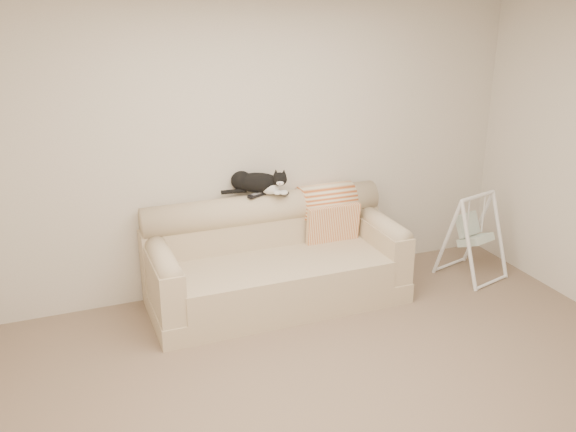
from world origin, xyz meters
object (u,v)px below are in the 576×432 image
object	(u,v)px
sofa	(274,262)
remote_b	(279,193)
baby_swing	(473,235)
remote_a	(257,195)
tuxedo_cat	(257,182)

from	to	relation	value
sofa	remote_b	size ratio (longest dim) A/B	14.16
remote_b	sofa	bearing A→B (deg)	-121.67
sofa	baby_swing	distance (m)	1.93
sofa	remote_a	bearing A→B (deg)	108.78
remote_b	baby_swing	size ratio (longest dim) A/B	0.19
sofa	tuxedo_cat	xyz separation A→B (m)	(-0.05, 0.27, 0.66)
sofa	tuxedo_cat	bearing A→B (deg)	101.01
sofa	tuxedo_cat	world-z (taller)	tuxedo_cat
remote_b	tuxedo_cat	bearing A→B (deg)	164.53
tuxedo_cat	baby_swing	distance (m)	2.11
sofa	baby_swing	size ratio (longest dim) A/B	2.68
sofa	remote_a	distance (m)	0.61
remote_a	remote_b	size ratio (longest dim) A/B	1.19
sofa	tuxedo_cat	distance (m)	0.71
remote_a	baby_swing	bearing A→B (deg)	-12.92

